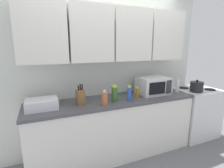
{
  "coord_description": "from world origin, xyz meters",
  "views": [
    {
      "loc": [
        -0.97,
        -2.49,
        1.66
      ],
      "look_at": [
        -0.02,
        -0.25,
        1.12
      ],
      "focal_mm": 27.16,
      "sensor_mm": 36.0,
      "label": 1
    }
  ],
  "objects_px": {
    "kettle": "(197,86)",
    "bottle_clear_tall": "(171,87)",
    "microwave": "(153,85)",
    "bottle_spice_jar": "(105,98)",
    "bottle_white_jar": "(178,86)",
    "bottle_blue_cleaner": "(129,94)",
    "knife_block": "(80,97)",
    "bottle_amber_vinegar": "(137,93)",
    "stove_range": "(194,112)",
    "bottle_green_oil": "(114,94)",
    "dish_rack": "(42,104)"
  },
  "relations": [
    {
      "from": "bottle_clear_tall",
      "to": "bottle_white_jar",
      "type": "relative_size",
      "value": 0.91
    },
    {
      "from": "knife_block",
      "to": "bottle_clear_tall",
      "type": "height_order",
      "value": "knife_block"
    },
    {
      "from": "bottle_green_oil",
      "to": "bottle_white_jar",
      "type": "distance_m",
      "value": 1.2
    },
    {
      "from": "bottle_spice_jar",
      "to": "bottle_amber_vinegar",
      "type": "height_order",
      "value": "bottle_spice_jar"
    },
    {
      "from": "kettle",
      "to": "bottle_clear_tall",
      "type": "distance_m",
      "value": 0.46
    },
    {
      "from": "bottle_clear_tall",
      "to": "bottle_amber_vinegar",
      "type": "bearing_deg",
      "value": -178.37
    },
    {
      "from": "bottle_spice_jar",
      "to": "bottle_amber_vinegar",
      "type": "relative_size",
      "value": 1.18
    },
    {
      "from": "bottle_green_oil",
      "to": "bottle_blue_cleaner",
      "type": "xyz_separation_m",
      "value": [
        0.2,
        -0.07,
        -0.0
      ]
    },
    {
      "from": "bottle_spice_jar",
      "to": "knife_block",
      "type": "bearing_deg",
      "value": 151.63
    },
    {
      "from": "microwave",
      "to": "bottle_spice_jar",
      "type": "height_order",
      "value": "microwave"
    },
    {
      "from": "microwave",
      "to": "bottle_white_jar",
      "type": "relative_size",
      "value": 2.06
    },
    {
      "from": "stove_range",
      "to": "kettle",
      "type": "relative_size",
      "value": 4.29
    },
    {
      "from": "kettle",
      "to": "bottle_white_jar",
      "type": "height_order",
      "value": "bottle_white_jar"
    },
    {
      "from": "microwave",
      "to": "bottle_clear_tall",
      "type": "bearing_deg",
      "value": -10.46
    },
    {
      "from": "bottle_blue_cleaner",
      "to": "bottle_white_jar",
      "type": "relative_size",
      "value": 0.97
    },
    {
      "from": "dish_rack",
      "to": "knife_block",
      "type": "bearing_deg",
      "value": -4.08
    },
    {
      "from": "bottle_green_oil",
      "to": "knife_block",
      "type": "bearing_deg",
      "value": 172.63
    },
    {
      "from": "stove_range",
      "to": "bottle_white_jar",
      "type": "relative_size",
      "value": 3.92
    },
    {
      "from": "microwave",
      "to": "kettle",
      "type": "bearing_deg",
      "value": -13.23
    },
    {
      "from": "kettle",
      "to": "bottle_amber_vinegar",
      "type": "xyz_separation_m",
      "value": [
        -1.11,
        0.1,
        -0.02
      ]
    },
    {
      "from": "stove_range",
      "to": "microwave",
      "type": "relative_size",
      "value": 1.9
    },
    {
      "from": "microwave",
      "to": "bottle_spice_jar",
      "type": "distance_m",
      "value": 0.94
    },
    {
      "from": "bottle_green_oil",
      "to": "bottle_clear_tall",
      "type": "relative_size",
      "value": 1.1
    },
    {
      "from": "bottle_blue_cleaner",
      "to": "bottle_white_jar",
      "type": "distance_m",
      "value": 1.01
    },
    {
      "from": "kettle",
      "to": "bottle_green_oil",
      "type": "relative_size",
      "value": 0.91
    },
    {
      "from": "bottle_spice_jar",
      "to": "stove_range",
      "type": "bearing_deg",
      "value": 5.2
    },
    {
      "from": "bottle_green_oil",
      "to": "bottle_white_jar",
      "type": "relative_size",
      "value": 1.01
    },
    {
      "from": "bottle_blue_cleaner",
      "to": "bottle_white_jar",
      "type": "bearing_deg",
      "value": 6.99
    },
    {
      "from": "dish_rack",
      "to": "bottle_white_jar",
      "type": "distance_m",
      "value": 2.15
    },
    {
      "from": "kettle",
      "to": "bottle_clear_tall",
      "type": "xyz_separation_m",
      "value": [
        -0.44,
        0.12,
        0.01
      ]
    },
    {
      "from": "microwave",
      "to": "bottle_clear_tall",
      "type": "distance_m",
      "value": 0.34
    },
    {
      "from": "kettle",
      "to": "bottle_blue_cleaner",
      "type": "bearing_deg",
      "value": -179.68
    },
    {
      "from": "bottle_blue_cleaner",
      "to": "bottle_white_jar",
      "type": "height_order",
      "value": "bottle_white_jar"
    },
    {
      "from": "stove_range",
      "to": "dish_rack",
      "type": "bearing_deg",
      "value": 179.56
    },
    {
      "from": "knife_block",
      "to": "bottle_white_jar",
      "type": "xyz_separation_m",
      "value": [
        1.66,
        -0.01,
        0.01
      ]
    },
    {
      "from": "bottle_spice_jar",
      "to": "bottle_white_jar",
      "type": "height_order",
      "value": "bottle_white_jar"
    },
    {
      "from": "bottle_spice_jar",
      "to": "bottle_amber_vinegar",
      "type": "xyz_separation_m",
      "value": [
        0.58,
        0.13,
        -0.01
      ]
    },
    {
      "from": "knife_block",
      "to": "bottle_spice_jar",
      "type": "relative_size",
      "value": 1.41
    },
    {
      "from": "stove_range",
      "to": "bottle_green_oil",
      "type": "height_order",
      "value": "bottle_green_oil"
    },
    {
      "from": "dish_rack",
      "to": "knife_block",
      "type": "relative_size",
      "value": 1.35
    },
    {
      "from": "stove_range",
      "to": "knife_block",
      "type": "height_order",
      "value": "knife_block"
    },
    {
      "from": "bottle_clear_tall",
      "to": "bottle_amber_vinegar",
      "type": "distance_m",
      "value": 0.67
    },
    {
      "from": "bottle_spice_jar",
      "to": "bottle_clear_tall",
      "type": "xyz_separation_m",
      "value": [
        1.25,
        0.15,
        0.01
      ]
    },
    {
      "from": "bottle_green_oil",
      "to": "bottle_clear_tall",
      "type": "height_order",
      "value": "bottle_green_oil"
    },
    {
      "from": "bottle_green_oil",
      "to": "microwave",
      "type": "bearing_deg",
      "value": 9.08
    },
    {
      "from": "kettle",
      "to": "microwave",
      "type": "height_order",
      "value": "microwave"
    },
    {
      "from": "microwave",
      "to": "bottle_amber_vinegar",
      "type": "distance_m",
      "value": 0.35
    },
    {
      "from": "dish_rack",
      "to": "bottle_green_oil",
      "type": "distance_m",
      "value": 0.96
    },
    {
      "from": "knife_block",
      "to": "bottle_blue_cleaner",
      "type": "relative_size",
      "value": 1.24
    },
    {
      "from": "knife_block",
      "to": "bottle_clear_tall",
      "type": "relative_size",
      "value": 1.32
    }
  ]
}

